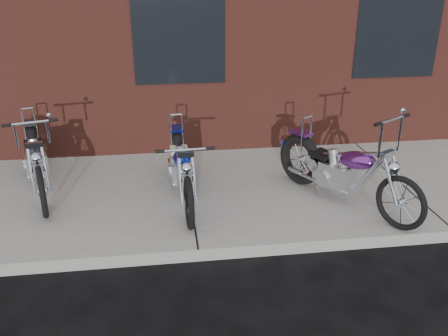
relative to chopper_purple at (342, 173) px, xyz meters
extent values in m
plane|color=black|center=(-1.93, -0.90, -0.56)|extent=(120.00, 120.00, 0.00)
cube|color=gray|center=(-1.93, 0.60, -0.49)|extent=(22.00, 3.00, 0.15)
torus|color=black|center=(-0.29, 0.51, -0.05)|extent=(0.49, 0.70, 0.73)
torus|color=black|center=(0.50, -0.88, -0.08)|extent=(0.39, 0.61, 0.66)
cube|color=#AAAAAA|center=(0.03, -0.06, -0.06)|extent=(0.45, 0.49, 0.30)
ellipsoid|color=#682581|center=(0.17, -0.30, 0.24)|extent=(0.51, 0.62, 0.31)
cube|color=black|center=(-0.10, 0.17, 0.15)|extent=(0.35, 0.37, 0.06)
cylinder|color=silver|center=(0.44, -0.77, 0.18)|extent=(0.18, 0.28, 0.55)
cylinder|color=silver|center=(0.38, -0.66, 0.86)|extent=(0.50, 0.31, 0.03)
cylinder|color=silver|center=(-0.25, 0.44, 0.34)|extent=(0.03, 0.03, 0.49)
cylinder|color=silver|center=(0.03, 0.20, -0.19)|extent=(0.50, 0.82, 0.05)
torus|color=black|center=(-2.05, 0.99, -0.06)|extent=(0.17, 0.71, 0.70)
torus|color=black|center=(-1.98, -0.54, -0.10)|extent=(0.10, 0.63, 0.63)
cube|color=#AAAAAA|center=(-2.02, 0.37, -0.07)|extent=(0.29, 0.40, 0.29)
ellipsoid|color=#1124BC|center=(-2.01, 0.10, 0.21)|extent=(0.28, 0.55, 0.30)
cube|color=#BDB2A1|center=(-2.03, 0.62, 0.12)|extent=(0.25, 0.28, 0.06)
cylinder|color=silver|center=(-1.99, -0.41, 0.16)|extent=(0.05, 0.28, 0.52)
cylinder|color=silver|center=(-1.99, -0.29, 0.47)|extent=(0.54, 0.05, 0.03)
cylinder|color=silver|center=(-2.04, 0.91, 0.31)|extent=(0.02, 0.02, 0.47)
cylinder|color=silver|center=(-1.91, 0.59, -0.20)|extent=(0.08, 0.88, 0.05)
torus|color=black|center=(-4.12, 1.49, -0.05)|extent=(0.33, 0.73, 0.72)
torus|color=black|center=(-3.69, -0.03, -0.09)|extent=(0.25, 0.65, 0.65)
cube|color=#AAAAAA|center=(-3.95, 0.87, -0.06)|extent=(0.38, 0.46, 0.30)
ellipsoid|color=#2C2D33|center=(-3.87, 0.60, 0.23)|extent=(0.40, 0.60, 0.31)
cube|color=black|center=(-4.02, 1.12, 0.14)|extent=(0.31, 0.34, 0.06)
cylinder|color=silver|center=(-3.73, 0.09, 0.17)|extent=(0.12, 0.29, 0.54)
cylinder|color=silver|center=(-3.76, 0.21, 0.72)|extent=(0.54, 0.18, 0.03)
cylinder|color=silver|center=(-4.10, 1.41, 0.33)|extent=(0.03, 0.03, 0.48)
cylinder|color=silver|center=(-3.89, 1.11, -0.19)|extent=(0.29, 0.88, 0.05)
camera|label=1|loc=(-2.24, -5.29, 2.42)|focal=38.00mm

